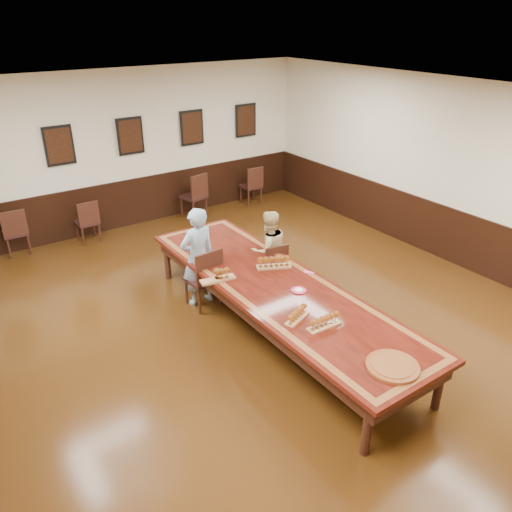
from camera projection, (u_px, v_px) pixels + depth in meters
floor at (276, 331)px, 7.24m from camera, size 8.00×10.00×0.02m
ceiling at (280, 102)px, 5.81m from camera, size 8.00×10.00×0.02m
wall_back at (131, 150)px, 10.21m from camera, size 8.00×0.02×3.20m
wall_right at (464, 177)px, 8.58m from camera, size 0.02×10.00×3.20m
chair_man at (203, 277)px, 7.65m from camera, size 0.50×0.54×0.99m
chair_woman at (271, 266)px, 8.10m from camera, size 0.46×0.49×0.87m
spare_chair_a at (15, 231)px, 9.32m from camera, size 0.45×0.49×0.92m
spare_chair_b at (87, 221)px, 9.85m from camera, size 0.42×0.46×0.87m
spare_chair_c at (193, 195)px, 11.02m from camera, size 0.58×0.61×1.01m
spare_chair_d at (251, 185)px, 11.82m from camera, size 0.45×0.49×0.91m
person_man at (198, 257)px, 7.59m from camera, size 0.60×0.42×1.59m
person_woman at (269, 251)px, 8.06m from camera, size 0.73×0.60×1.36m
pink_phone at (309, 273)px, 7.22m from camera, size 0.13×0.16×0.01m
wainscoting at (276, 301)px, 7.01m from camera, size 8.00×10.00×1.00m
conference_table at (276, 294)px, 6.96m from camera, size 1.40×5.00×0.76m
posters at (130, 136)px, 10.03m from camera, size 6.14×0.04×0.74m
flight_a at (219, 275)px, 6.99m from camera, size 0.52×0.24×0.19m
flight_b at (274, 262)px, 7.33m from camera, size 0.52×0.36×0.19m
flight_c at (297, 315)px, 6.10m from camera, size 0.42×0.26×0.15m
flight_d at (324, 322)px, 5.95m from camera, size 0.45×0.16×0.17m
red_plate_grp at (299, 290)px, 6.75m from camera, size 0.21×0.21×0.03m
carved_platter at (393, 366)px, 5.29m from camera, size 0.65×0.65×0.05m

